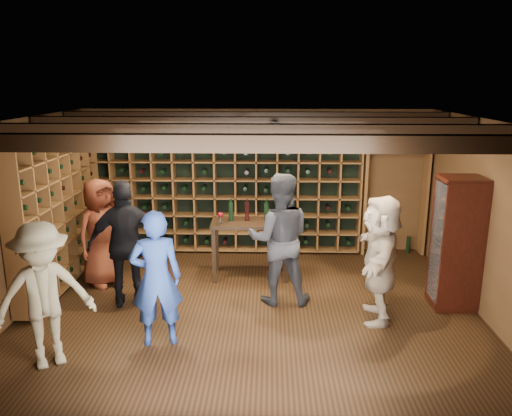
{
  "coord_description": "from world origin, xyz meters",
  "views": [
    {
      "loc": [
        0.26,
        -6.13,
        2.98
      ],
      "look_at": [
        0.07,
        0.2,
        1.35
      ],
      "focal_mm": 35.0,
      "sensor_mm": 36.0,
      "label": 1
    }
  ],
  "objects_px": {
    "display_cabinet": "(456,246)",
    "man_blue_shirt": "(156,279)",
    "guest_beige": "(380,259)",
    "guest_woman_black": "(127,244)",
    "guest_khaki": "(44,295)",
    "tasting_table": "(250,228)",
    "man_grey_suit": "(279,239)",
    "guest_red_floral": "(101,232)"
  },
  "relations": [
    {
      "from": "display_cabinet",
      "to": "man_blue_shirt",
      "type": "height_order",
      "value": "display_cabinet"
    },
    {
      "from": "man_blue_shirt",
      "to": "guest_beige",
      "type": "bearing_deg",
      "value": -178.01
    },
    {
      "from": "display_cabinet",
      "to": "guest_beige",
      "type": "xyz_separation_m",
      "value": [
        -1.08,
        -0.41,
        -0.04
      ]
    },
    {
      "from": "man_blue_shirt",
      "to": "guest_beige",
      "type": "xyz_separation_m",
      "value": [
        2.66,
        0.7,
        0.01
      ]
    },
    {
      "from": "guest_woman_black",
      "to": "guest_khaki",
      "type": "bearing_deg",
      "value": 58.92
    },
    {
      "from": "display_cabinet",
      "to": "guest_woman_black",
      "type": "relative_size",
      "value": 1.01
    },
    {
      "from": "man_blue_shirt",
      "to": "guest_beige",
      "type": "distance_m",
      "value": 2.75
    },
    {
      "from": "guest_beige",
      "to": "tasting_table",
      "type": "xyz_separation_m",
      "value": [
        -1.68,
        1.36,
        -0.03
      ]
    },
    {
      "from": "man_grey_suit",
      "to": "guest_woman_black",
      "type": "bearing_deg",
      "value": 4.72
    },
    {
      "from": "display_cabinet",
      "to": "guest_khaki",
      "type": "relative_size",
      "value": 1.1
    },
    {
      "from": "man_grey_suit",
      "to": "guest_beige",
      "type": "relative_size",
      "value": 1.11
    },
    {
      "from": "guest_khaki",
      "to": "man_blue_shirt",
      "type": "bearing_deg",
      "value": -9.05
    },
    {
      "from": "guest_woman_black",
      "to": "tasting_table",
      "type": "distance_m",
      "value": 1.91
    },
    {
      "from": "guest_khaki",
      "to": "tasting_table",
      "type": "bearing_deg",
      "value": 18.03
    },
    {
      "from": "guest_khaki",
      "to": "guest_beige",
      "type": "distance_m",
      "value": 3.92
    },
    {
      "from": "man_blue_shirt",
      "to": "guest_beige",
      "type": "height_order",
      "value": "guest_beige"
    },
    {
      "from": "guest_khaki",
      "to": "guest_red_floral",
      "type": "bearing_deg",
      "value": 60.29
    },
    {
      "from": "man_grey_suit",
      "to": "guest_beige",
      "type": "xyz_separation_m",
      "value": [
        1.25,
        -0.48,
        -0.09
      ]
    },
    {
      "from": "man_blue_shirt",
      "to": "man_grey_suit",
      "type": "height_order",
      "value": "man_grey_suit"
    },
    {
      "from": "man_blue_shirt",
      "to": "guest_khaki",
      "type": "bearing_deg",
      "value": 11.1
    },
    {
      "from": "display_cabinet",
      "to": "guest_red_floral",
      "type": "distance_m",
      "value": 4.98
    },
    {
      "from": "man_grey_suit",
      "to": "guest_khaki",
      "type": "relative_size",
      "value": 1.13
    },
    {
      "from": "man_grey_suit",
      "to": "guest_khaki",
      "type": "xyz_separation_m",
      "value": [
        -2.49,
        -1.65,
        -0.11
      ]
    },
    {
      "from": "man_blue_shirt",
      "to": "display_cabinet",
      "type": "bearing_deg",
      "value": -176.27
    },
    {
      "from": "guest_red_floral",
      "to": "guest_woman_black",
      "type": "height_order",
      "value": "guest_woman_black"
    },
    {
      "from": "display_cabinet",
      "to": "man_blue_shirt",
      "type": "xyz_separation_m",
      "value": [
        -3.74,
        -1.1,
        -0.06
      ]
    },
    {
      "from": "guest_beige",
      "to": "guest_red_floral",
      "type": "bearing_deg",
      "value": -95.93
    },
    {
      "from": "guest_red_floral",
      "to": "tasting_table",
      "type": "distance_m",
      "value": 2.2
    },
    {
      "from": "man_blue_shirt",
      "to": "tasting_table",
      "type": "xyz_separation_m",
      "value": [
        0.98,
        2.05,
        -0.02
      ]
    },
    {
      "from": "man_grey_suit",
      "to": "guest_red_floral",
      "type": "height_order",
      "value": "man_grey_suit"
    },
    {
      "from": "guest_khaki",
      "to": "guest_beige",
      "type": "xyz_separation_m",
      "value": [
        3.74,
        1.17,
        0.02
      ]
    },
    {
      "from": "display_cabinet",
      "to": "guest_red_floral",
      "type": "bearing_deg",
      "value": 173.03
    },
    {
      "from": "man_grey_suit",
      "to": "guest_beige",
      "type": "bearing_deg",
      "value": 159.06
    },
    {
      "from": "guest_woman_black",
      "to": "guest_beige",
      "type": "relative_size",
      "value": 1.07
    },
    {
      "from": "man_grey_suit",
      "to": "guest_red_floral",
      "type": "xyz_separation_m",
      "value": [
        -2.61,
        0.53,
        -0.1
      ]
    },
    {
      "from": "guest_khaki",
      "to": "tasting_table",
      "type": "xyz_separation_m",
      "value": [
        2.06,
        2.53,
        -0.01
      ]
    },
    {
      "from": "guest_khaki",
      "to": "guest_beige",
      "type": "relative_size",
      "value": 0.98
    },
    {
      "from": "guest_red_floral",
      "to": "guest_woman_black",
      "type": "relative_size",
      "value": 0.93
    },
    {
      "from": "guest_red_floral",
      "to": "guest_beige",
      "type": "xyz_separation_m",
      "value": [
        3.86,
        -1.01,
        0.01
      ]
    },
    {
      "from": "guest_red_floral",
      "to": "display_cabinet",
      "type": "bearing_deg",
      "value": -62.27
    },
    {
      "from": "man_blue_shirt",
      "to": "guest_beige",
      "type": "relative_size",
      "value": 0.99
    },
    {
      "from": "man_blue_shirt",
      "to": "man_grey_suit",
      "type": "xyz_separation_m",
      "value": [
        1.41,
        1.18,
        0.1
      ]
    }
  ]
}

